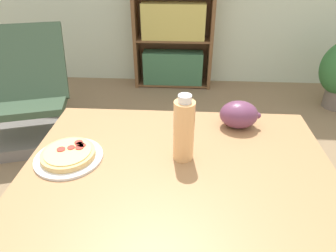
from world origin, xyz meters
TOP-DOWN VIEW (x-y plane):
  - dining_table at (0.09, -0.03)m, footprint 1.08×0.88m
  - pizza_on_plate at (-0.30, 0.03)m, footprint 0.24×0.24m
  - grape_bunch at (0.33, 0.29)m, footprint 0.17×0.13m
  - drink_bottle at (0.11, 0.07)m, footprint 0.07×0.07m
  - lounge_chair_near at (-1.16, 1.27)m, footprint 0.82×0.91m
  - bookshelf at (-0.04, 2.47)m, footprint 0.85×0.26m

SIDE VIEW (x-z plane):
  - lounge_chair_near at x=-1.16m, z-range -0.15..0.73m
  - dining_table at x=0.09m, z-range 0.28..1.05m
  - bookshelf at x=-0.04m, z-range -0.04..1.53m
  - pizza_on_plate at x=-0.30m, z-range 0.77..0.81m
  - grape_bunch at x=0.33m, z-range 0.77..0.89m
  - drink_bottle at x=0.11m, z-range 0.77..1.02m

